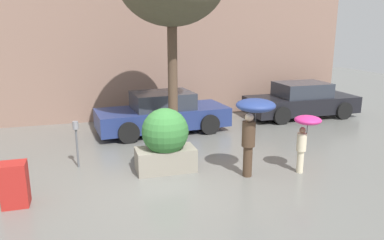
{
  "coord_description": "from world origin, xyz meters",
  "views": [
    {
      "loc": [
        -1.53,
        -7.71,
        3.51
      ],
      "look_at": [
        1.19,
        1.6,
        1.05
      ],
      "focal_mm": 35.0,
      "sensor_mm": 36.0,
      "label": 1
    }
  ],
  "objects": [
    {
      "name": "newspaper_box",
      "position": [
        -2.98,
        -0.14,
        0.45
      ],
      "size": [
        0.5,
        0.44,
        0.9
      ],
      "color": "#B2231E",
      "rests_on": "ground"
    },
    {
      "name": "parked_car_near",
      "position": [
        0.96,
        4.34,
        0.62
      ],
      "size": [
        4.5,
        2.22,
        1.35
      ],
      "rotation": [
        0.0,
        0.0,
        1.66
      ],
      "color": "navy",
      "rests_on": "ground"
    },
    {
      "name": "building_facade",
      "position": [
        0.0,
        6.5,
        3.0
      ],
      "size": [
        18.0,
        0.3,
        6.0
      ],
      "color": "#8C6B5B",
      "rests_on": "ground"
    },
    {
      "name": "parked_car_far",
      "position": [
        6.64,
        4.94,
        0.62
      ],
      "size": [
        4.35,
        1.97,
        1.35
      ],
      "rotation": [
        0.0,
        0.0,
        1.58
      ],
      "color": "black",
      "rests_on": "ground"
    },
    {
      "name": "ground_plane",
      "position": [
        0.0,
        0.0,
        0.0
      ],
      "size": [
        40.0,
        40.0,
        0.0
      ],
      "primitive_type": "plane",
      "color": "slate"
    },
    {
      "name": "planter_box",
      "position": [
        0.29,
        0.84,
        0.8
      ],
      "size": [
        1.45,
        1.14,
        1.58
      ],
      "color": "gray",
      "rests_on": "ground"
    },
    {
      "name": "person_adult",
      "position": [
        2.19,
        -0.06,
        1.47
      ],
      "size": [
        0.91,
        0.91,
        1.88
      ],
      "rotation": [
        0.0,
        0.0,
        -0.21
      ],
      "color": "#473323",
      "rests_on": "ground"
    },
    {
      "name": "parking_meter",
      "position": [
        -1.8,
        1.7,
        0.87
      ],
      "size": [
        0.14,
        0.14,
        1.2
      ],
      "color": "#595B60",
      "rests_on": "ground"
    },
    {
      "name": "person_child",
      "position": [
        3.48,
        -0.23,
        1.09
      ],
      "size": [
        0.64,
        0.64,
        1.44
      ],
      "rotation": [
        0.0,
        0.0,
        -0.52
      ],
      "color": "beige",
      "rests_on": "ground"
    }
  ]
}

